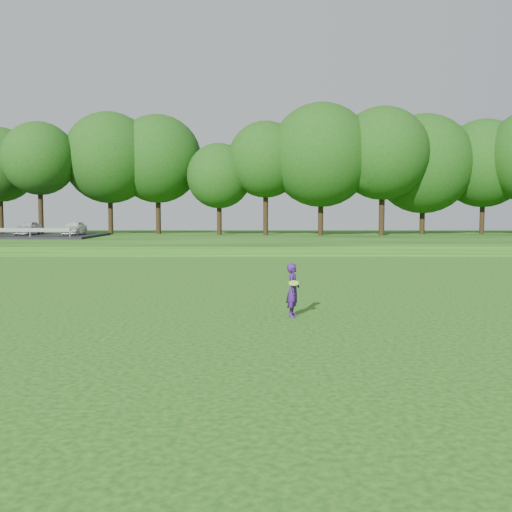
{
  "coord_description": "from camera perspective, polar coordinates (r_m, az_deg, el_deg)",
  "views": [
    {
      "loc": [
        1.89,
        -15.9,
        2.78
      ],
      "look_at": [
        1.79,
        3.04,
        1.3
      ],
      "focal_mm": 40.0,
      "sensor_mm": 36.0,
      "label": 1
    }
  ],
  "objects": [
    {
      "name": "walking_path",
      "position": [
        36.06,
        -2.7,
        0.08
      ],
      "size": [
        130.0,
        1.6,
        0.04
      ],
      "primitive_type": "cube",
      "color": "gray",
      "rests_on": "ground"
    },
    {
      "name": "treeline",
      "position": [
        54.2,
        -1.72,
        10.1
      ],
      "size": [
        104.0,
        7.0,
        15.0
      ],
      "primitive_type": null,
      "color": "#1A3F0E",
      "rests_on": "berm"
    },
    {
      "name": "ground",
      "position": [
        16.26,
        -6.4,
        -5.41
      ],
      "size": [
        140.0,
        140.0,
        0.0
      ],
      "primitive_type": "plane",
      "color": "#143F0C",
      "rests_on": "ground"
    },
    {
      "name": "woman",
      "position": [
        15.11,
        3.72,
        -3.41
      ],
      "size": [
        0.44,
        0.7,
        1.42
      ],
      "color": "#3A1768",
      "rests_on": "ground"
    },
    {
      "name": "berm",
      "position": [
        50.0,
        -1.86,
        1.63
      ],
      "size": [
        130.0,
        30.0,
        0.6
      ],
      "primitive_type": "cube",
      "color": "#143F0C",
      "rests_on": "ground"
    }
  ]
}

